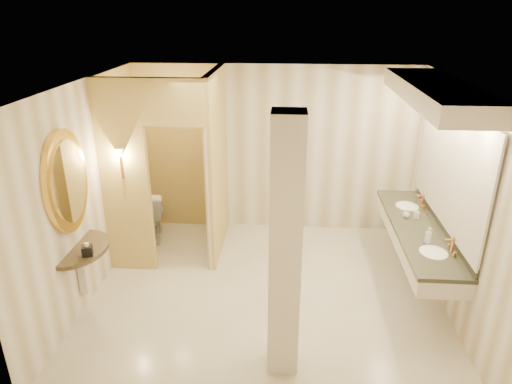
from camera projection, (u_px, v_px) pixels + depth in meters
floor at (266, 293)px, 6.01m from camera, size 4.50×4.50×0.00m
ceiling at (268, 86)px, 4.99m from camera, size 4.50×4.50×0.00m
wall_back at (273, 150)px, 7.34m from camera, size 4.50×0.02×2.70m
wall_front at (254, 297)px, 3.65m from camera, size 4.50×0.02×2.70m
wall_left at (86, 194)px, 5.65m from camera, size 0.02×4.00×2.70m
wall_right at (458, 204)px, 5.35m from camera, size 0.02×4.00×2.70m
toilet_closet at (192, 167)px, 6.46m from camera, size 1.50×1.55×2.70m
wall_sconce at (120, 154)px, 5.88m from camera, size 0.14×0.14×0.42m
vanity at (430, 171)px, 5.58m from camera, size 0.75×2.62×2.09m
console_shelf at (71, 211)px, 5.20m from camera, size 0.92×0.92×1.91m
pillar at (285, 252)px, 4.32m from camera, size 0.31×0.31×2.70m
tissue_box at (87, 251)px, 5.17m from camera, size 0.15×0.15×0.12m
toilet at (150, 213)px, 7.32m from camera, size 0.62×0.90×0.84m
soap_bottle_a at (417, 213)px, 6.07m from camera, size 0.07×0.07×0.14m
soap_bottle_b at (406, 213)px, 6.10m from camera, size 0.11×0.11×0.12m
soap_bottle_c at (428, 235)px, 5.42m from camera, size 0.10×0.10×0.20m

